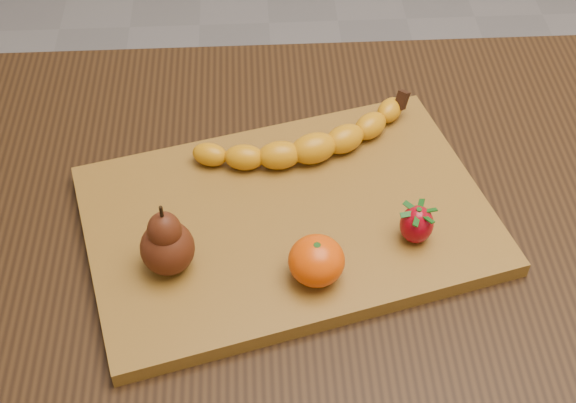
{
  "coord_description": "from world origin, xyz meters",
  "views": [
    {
      "loc": [
        -0.05,
        -0.62,
        1.45
      ],
      "look_at": [
        -0.02,
        -0.0,
        0.8
      ],
      "focal_mm": 50.0,
      "sensor_mm": 36.0,
      "label": 1
    }
  ],
  "objects_px": {
    "pear": "(166,238)",
    "mandarin": "(316,261)",
    "cutting_board": "(288,220)",
    "table": "(305,275)"
  },
  "relations": [
    {
      "from": "cutting_board",
      "to": "pear",
      "type": "height_order",
      "value": "pear"
    },
    {
      "from": "pear",
      "to": "cutting_board",
      "type": "bearing_deg",
      "value": 27.69
    },
    {
      "from": "pear",
      "to": "table",
      "type": "bearing_deg",
      "value": 25.09
    },
    {
      "from": "cutting_board",
      "to": "mandarin",
      "type": "xyz_separation_m",
      "value": [
        0.02,
        -0.09,
        0.04
      ]
    },
    {
      "from": "cutting_board",
      "to": "pear",
      "type": "relative_size",
      "value": 5.02
    },
    {
      "from": "pear",
      "to": "mandarin",
      "type": "bearing_deg",
      "value": -8.31
    },
    {
      "from": "pear",
      "to": "mandarin",
      "type": "distance_m",
      "value": 0.16
    },
    {
      "from": "table",
      "to": "pear",
      "type": "relative_size",
      "value": 11.15
    },
    {
      "from": "table",
      "to": "pear",
      "type": "xyz_separation_m",
      "value": [
        -0.15,
        -0.07,
        0.16
      ]
    },
    {
      "from": "cutting_board",
      "to": "mandarin",
      "type": "height_order",
      "value": "mandarin"
    }
  ]
}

